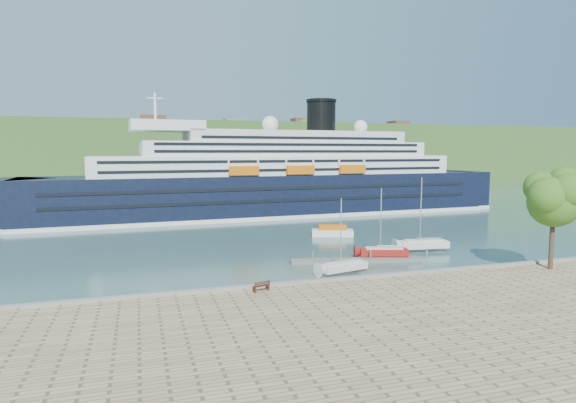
# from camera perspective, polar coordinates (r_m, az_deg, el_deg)

# --- Properties ---
(ground) EXTENTS (400.00, 400.00, 0.00)m
(ground) POSITION_cam_1_polar(r_m,az_deg,el_deg) (51.50, 13.50, -9.45)
(ground) COLOR #294A47
(ground) RESTS_ON ground
(far_hillside) EXTENTS (400.00, 50.00, 24.00)m
(far_hillside) POSITION_cam_1_polar(r_m,az_deg,el_deg) (189.28, -9.59, 5.41)
(far_hillside) COLOR #2E5723
(far_hillside) RESTS_ON ground
(quay_coping) EXTENTS (220.00, 0.50, 0.30)m
(quay_coping) POSITION_cam_1_polar(r_m,az_deg,el_deg) (51.04, 13.64, -8.26)
(quay_coping) COLOR slate
(quay_coping) RESTS_ON promenade
(cruise_ship) EXTENTS (111.06, 21.52, 24.79)m
(cruise_ship) POSITION_cam_1_polar(r_m,az_deg,el_deg) (101.71, -2.10, 5.31)
(cruise_ship) COLOR black
(cruise_ship) RESTS_ON ground
(park_bench) EXTENTS (1.77, 1.11, 1.06)m
(park_bench) POSITION_cam_1_polar(r_m,az_deg,el_deg) (43.95, -3.23, -9.91)
(park_bench) COLOR #472014
(park_bench) RESTS_ON promenade
(promenade_tree) EXTENTS (7.15, 7.15, 11.84)m
(promenade_tree) POSITION_cam_1_polar(r_m,az_deg,el_deg) (58.11, 28.93, -1.33)
(promenade_tree) COLOR #2A5717
(promenade_tree) RESTS_ON promenade
(floating_pontoon) EXTENTS (16.32, 5.01, 0.36)m
(floating_pontoon) POSITION_cam_1_polar(r_m,az_deg,el_deg) (60.23, 8.07, -6.92)
(floating_pontoon) COLOR slate
(floating_pontoon) RESTS_ON ground
(sailboat_white_near) EXTENTS (6.48, 3.20, 8.07)m
(sailboat_white_near) POSITION_cam_1_polar(r_m,az_deg,el_deg) (53.48, 6.66, -4.32)
(sailboat_white_near) COLOR silver
(sailboat_white_near) RESTS_ON ground
(sailboat_red) EXTENTS (6.88, 3.77, 8.57)m
(sailboat_red) POSITION_cam_1_polar(r_m,az_deg,el_deg) (61.74, 11.35, -2.78)
(sailboat_red) COLOR maroon
(sailboat_red) RESTS_ON ground
(sailboat_white_far) EXTENTS (7.64, 3.03, 9.61)m
(sailboat_white_far) POSITION_cam_1_polar(r_m,az_deg,el_deg) (67.36, 15.85, -1.72)
(sailboat_white_far) COLOR silver
(sailboat_white_far) RESTS_ON ground
(tender_launch) EXTENTS (7.00, 4.25, 1.83)m
(tender_launch) POSITION_cam_1_polar(r_m,az_deg,el_deg) (77.54, 5.29, -3.44)
(tender_launch) COLOR #D1620C
(tender_launch) RESTS_ON ground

